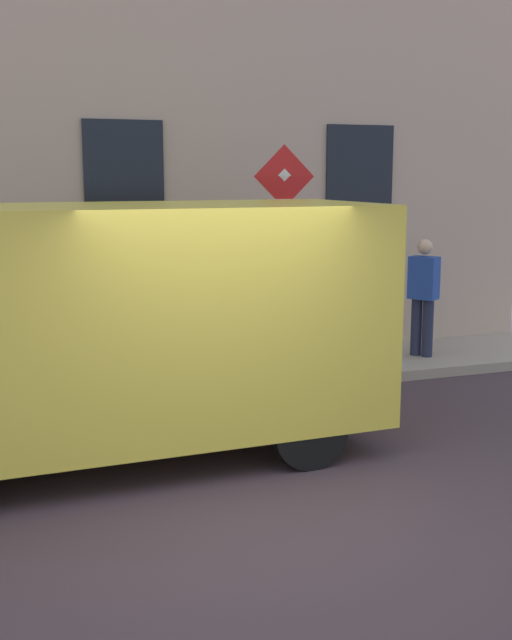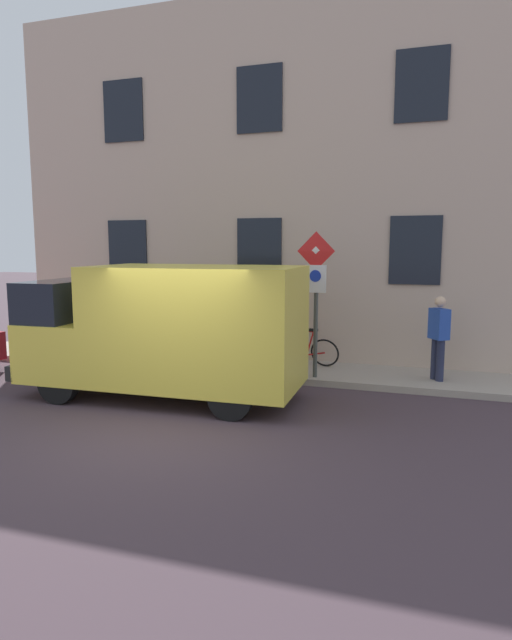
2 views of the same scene
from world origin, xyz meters
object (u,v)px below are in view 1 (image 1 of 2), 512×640
object	(u,v)px
sign_post_stacked	(283,230)
pedestrian	(423,293)
litter_bin	(147,353)
bicycle_red	(221,338)
bicycle_orange	(157,343)
bicycle_purple	(89,348)
delivery_van	(124,327)

from	to	relation	value
sign_post_stacked	pedestrian	size ratio (longest dim) A/B	1.68
litter_bin	bicycle_red	bearing A→B (deg)	-53.81
bicycle_orange	bicycle_purple	size ratio (longest dim) A/B	1.00
sign_post_stacked	litter_bin	distance (m)	2.32
pedestrian	litter_bin	distance (m)	4.24
sign_post_stacked	pedestrian	xyz separation A→B (m)	(0.56, -2.43, -1.01)
pedestrian	bicycle_red	bearing A→B (deg)	136.57
bicycle_purple	bicycle_orange	bearing A→B (deg)	178.59
delivery_van	pedestrian	bearing A→B (deg)	-154.61
litter_bin	bicycle_orange	bearing A→B (deg)	-19.90
bicycle_orange	litter_bin	xyz separation A→B (m)	(-0.92, 0.33, 0.08)
sign_post_stacked	bicycle_purple	size ratio (longest dim) A/B	1.69
bicycle_red	bicycle_orange	bearing A→B (deg)	5.93
bicycle_orange	bicycle_purple	bearing A→B (deg)	0.27
delivery_van	litter_bin	world-z (taller)	delivery_van
bicycle_red	bicycle_orange	world-z (taller)	same
bicycle_orange	pedestrian	distance (m)	3.93
bicycle_orange	pedestrian	bearing A→B (deg)	172.92
sign_post_stacked	delivery_van	size ratio (longest dim) A/B	0.54
bicycle_red	bicycle_orange	distance (m)	0.93
bicycle_red	sign_post_stacked	bearing A→B (deg)	121.48
pedestrian	sign_post_stacked	bearing A→B (deg)	159.22
sign_post_stacked	pedestrian	distance (m)	2.69
delivery_van	litter_bin	bearing A→B (deg)	-109.24
litter_bin	pedestrian	bearing A→B (deg)	-84.24
bicycle_red	litter_bin	size ratio (longest dim) A/B	1.91
sign_post_stacked	bicycle_orange	xyz separation A→B (m)	(1.06, 1.43, -1.57)
delivery_van	litter_bin	xyz separation A→B (m)	(2.05, -0.65, -0.74)
sign_post_stacked	pedestrian	world-z (taller)	sign_post_stacked
bicycle_red	bicycle_purple	bearing A→B (deg)	5.91
sign_post_stacked	bicycle_red	world-z (taller)	sign_post_stacked
bicycle_orange	delivery_van	bearing A→B (deg)	71.93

